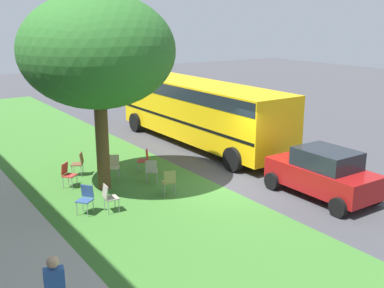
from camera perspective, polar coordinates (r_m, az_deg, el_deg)
The scene contains 14 objects.
ground at distance 16.48m, azimuth 4.84°, elevation -5.30°, with size 80.00×80.00×0.00m, color #424247.
grass_verge at distance 14.80m, azimuth -4.93°, elevation -7.71°, with size 48.00×6.00×0.01m, color #3D752D.
sidewalk_strip at distance 13.42m, azimuth -21.84°, elevation -11.29°, with size 48.00×2.80×0.01m, color #ADA89E.
street_tree at distance 15.66m, azimuth -11.41°, elevation 10.98°, with size 5.05×5.05×6.57m.
chair_0 at distance 17.42m, azimuth -9.52°, elevation -2.52°, with size 0.57×0.57×0.88m.
chair_1 at distance 16.73m, azimuth -4.96°, elevation -3.11°, with size 0.58×0.57×0.88m.
chair_2 at distance 16.85m, azimuth -14.90°, elevation -3.44°, with size 0.59×0.59×0.88m.
chair_3 at distance 15.58m, azimuth -2.81°, elevation -4.46°, with size 0.52×0.51×0.88m.
chair_4 at distance 18.00m, azimuth -13.59°, elevation -2.16°, with size 0.57×0.58×0.88m.
chair_5 at distance 18.02m, azimuth -5.80°, elevation -1.79°, with size 0.58×0.58×0.88m.
chair_6 at distance 14.47m, azimuth -10.08°, elevation -6.25°, with size 0.46×0.46×0.88m.
chair_7 at distance 14.51m, azimuth -12.81°, elevation -6.34°, with size 0.58×0.59×0.88m.
parked_car at distance 15.89m, azimuth 15.64°, elevation -3.40°, with size 3.70×1.92×1.65m.
school_bus at distance 21.58m, azimuth 0.96°, elevation 4.48°, with size 10.40×2.80×2.88m.
Camera 1 is at (-11.95, 9.81, 5.72)m, focal length 43.84 mm.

